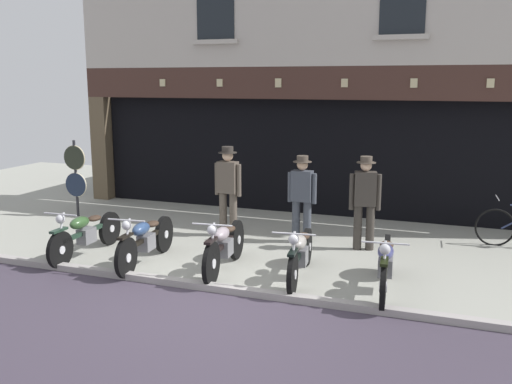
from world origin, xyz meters
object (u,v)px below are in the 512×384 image
(motorcycle_center, at_px, (224,245))
(motorcycle_center_right, at_px, (300,253))
(motorcycle_center_left, at_px, (146,239))
(advert_board_near, at_px, (439,140))
(salesman_right, at_px, (365,199))
(tyre_sign_pole, at_px, (75,172))
(salesman_left, at_px, (228,186))
(shopkeeper_center, at_px, (302,195))
(advert_board_far, at_px, (489,139))
(motorcycle_right, at_px, (385,264))
(motorcycle_left, at_px, (85,233))

(motorcycle_center, xyz_separation_m, motorcycle_center_right, (1.23, 0.06, -0.02))
(motorcycle_center_left, xyz_separation_m, advert_board_near, (4.32, 4.59, 1.35))
(salesman_right, distance_m, advert_board_near, 2.85)
(tyre_sign_pole, bearing_deg, salesman_right, -3.33)
(salesman_left, distance_m, tyre_sign_pole, 3.85)
(salesman_right, bearing_deg, shopkeeper_center, -17.52)
(tyre_sign_pole, relative_size, advert_board_far, 1.60)
(tyre_sign_pole, bearing_deg, advert_board_near, 15.65)
(motorcycle_center_right, bearing_deg, tyre_sign_pole, -28.25)
(motorcycle_center, xyz_separation_m, shopkeeper_center, (0.69, 2.06, 0.48))
(salesman_right, xyz_separation_m, advert_board_far, (2.05, 2.50, 0.91))
(shopkeeper_center, height_order, advert_board_far, advert_board_far)
(motorcycle_center, relative_size, advert_board_far, 1.88)
(motorcycle_center_left, relative_size, salesman_left, 1.17)
(shopkeeper_center, xyz_separation_m, tyre_sign_pole, (-5.31, 0.29, 0.09))
(motorcycle_center_left, relative_size, motorcycle_center, 1.03)
(motorcycle_right, height_order, salesman_right, salesman_right)
(shopkeeper_center, xyz_separation_m, advert_board_far, (3.23, 2.41, 0.93))
(shopkeeper_center, bearing_deg, salesman_right, 177.63)
(motorcycle_center_left, bearing_deg, shopkeeper_center, -138.64)
(advert_board_near, bearing_deg, motorcycle_right, -95.44)
(motorcycle_center_right, relative_size, shopkeeper_center, 1.23)
(advert_board_near, bearing_deg, salesman_left, -146.64)
(motorcycle_center_left, distance_m, motorcycle_center, 1.37)
(motorcycle_center, bearing_deg, advert_board_near, -129.44)
(tyre_sign_pole, height_order, advert_board_far, advert_board_far)
(salesman_left, distance_m, shopkeeper_center, 1.48)
(motorcycle_left, distance_m, salesman_left, 2.81)
(tyre_sign_pole, xyz_separation_m, advert_board_far, (8.54, 2.12, 0.85))
(motorcycle_center_right, bearing_deg, salesman_right, -115.23)
(salesman_right, bearing_deg, motorcycle_left, 11.49)
(motorcycle_center_left, distance_m, salesman_left, 2.28)
(advert_board_near, distance_m, advert_board_far, 0.97)
(motorcycle_right, bearing_deg, salesman_left, -37.43)
(motorcycle_right, distance_m, tyre_sign_pole, 7.56)
(motorcycle_left, bearing_deg, advert_board_far, -146.55)
(motorcycle_center_left, height_order, motorcycle_right, motorcycle_right)
(motorcycle_center_right, height_order, tyre_sign_pole, tyre_sign_pole)
(motorcycle_center_right, bearing_deg, motorcycle_center, -4.09)
(motorcycle_left, xyz_separation_m, advert_board_far, (6.50, 4.56, 1.43))
(motorcycle_right, xyz_separation_m, advert_board_far, (1.40, 4.52, 1.41))
(salesman_left, bearing_deg, motorcycle_right, 151.26)
(motorcycle_left, bearing_deg, salesman_left, -132.17)
(salesman_left, bearing_deg, motorcycle_center, 114.44)
(motorcycle_left, bearing_deg, motorcycle_center_left, 176.69)
(motorcycle_center_left, height_order, tyre_sign_pole, tyre_sign_pole)
(motorcycle_center_right, xyz_separation_m, tyre_sign_pole, (-5.85, 2.30, 0.58))
(salesman_left, bearing_deg, motorcycle_left, 52.45)
(salesman_left, bearing_deg, advert_board_far, -149.33)
(shopkeeper_center, distance_m, advert_board_far, 4.14)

